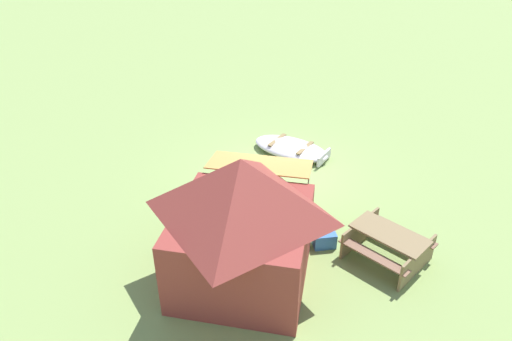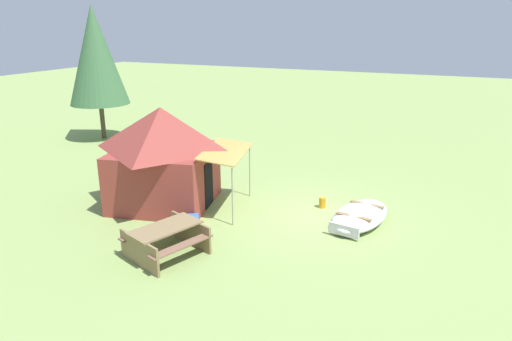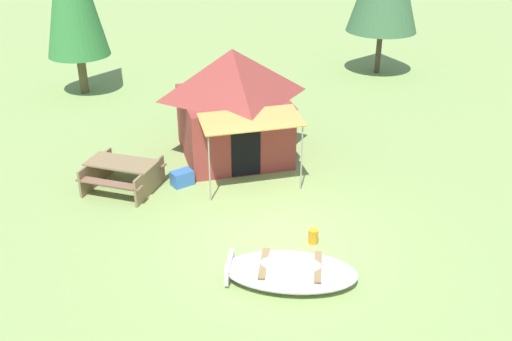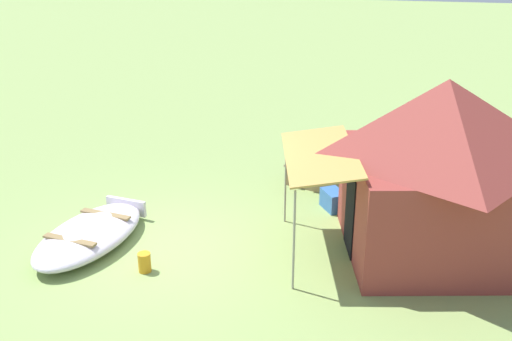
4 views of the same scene
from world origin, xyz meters
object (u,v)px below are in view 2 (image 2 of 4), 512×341
at_px(canvas_cabin_tent, 163,155).
at_px(cooler_box, 193,224).
at_px(beached_rowboat, 360,215).
at_px(pine_tree_back_left, 96,56).
at_px(picnic_table, 166,237).
at_px(fuel_can, 322,202).

bearing_deg(canvas_cabin_tent, cooler_box, -126.44).
height_order(beached_rowboat, pine_tree_back_left, pine_tree_back_left).
relative_size(beached_rowboat, canvas_cabin_tent, 0.61).
distance_m(beached_rowboat, pine_tree_back_left, 14.59).
xyz_separation_m(beached_rowboat, picnic_table, (-3.82, 3.84, 0.26)).
bearing_deg(pine_tree_back_left, beached_rowboat, -109.22).
bearing_deg(picnic_table, canvas_cabin_tent, 35.10).
xyz_separation_m(beached_rowboat, cooler_box, (-2.38, 4.00, -0.02)).
distance_m(canvas_cabin_tent, fuel_can, 5.00).
bearing_deg(canvas_cabin_tent, beached_rowboat, -79.50).
distance_m(cooler_box, pine_tree_back_left, 12.25).
bearing_deg(cooler_box, pine_tree_back_left, 53.05).
distance_m(beached_rowboat, picnic_table, 5.42).
relative_size(beached_rowboat, picnic_table, 1.30).
relative_size(canvas_cabin_tent, pine_tree_back_left, 0.74).
relative_size(beached_rowboat, cooler_box, 5.17).
height_order(cooler_box, fuel_can, cooler_box).
height_order(canvas_cabin_tent, cooler_box, canvas_cabin_tent).
height_order(fuel_can, pine_tree_back_left, pine_tree_back_left).
bearing_deg(pine_tree_back_left, fuel_can, -108.51).
height_order(beached_rowboat, canvas_cabin_tent, canvas_cabin_tent).
distance_m(cooler_box, fuel_can, 4.04).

